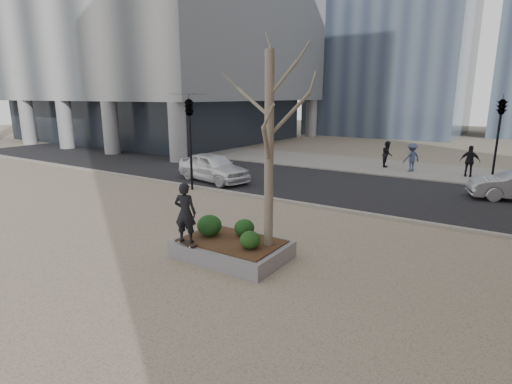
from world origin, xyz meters
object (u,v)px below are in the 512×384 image
Objects in this scene: planter at (232,249)px; skateboard at (187,243)px; skateboarder at (185,213)px; police_car at (213,167)px.

skateboard is (-0.91, -0.84, 0.26)m from planter.
skateboarder reaches higher than skateboard.
skateboard reaches higher than planter.
skateboarder is (-0.91, -0.84, 1.13)m from planter.
planter is at bearing -155.30° from skateboarder.
planter is 10.29m from police_car.
planter is at bearing -126.38° from police_car.
skateboarder is 0.38× the size of police_car.
police_car is at bearing -73.34° from skateboarder.
skateboarder is at bearing -133.25° from police_car.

